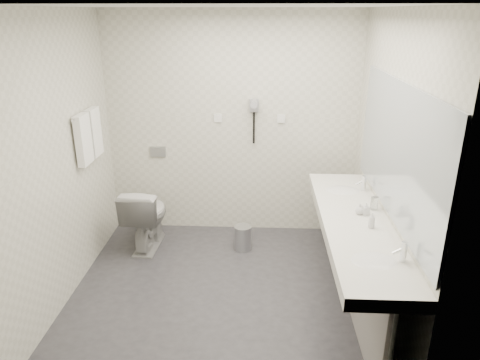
{
  "coord_description": "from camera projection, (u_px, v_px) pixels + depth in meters",
  "views": [
    {
      "loc": [
        0.33,
        -3.59,
        2.47
      ],
      "look_at": [
        0.15,
        0.15,
        1.05
      ],
      "focal_mm": 33.52,
      "sensor_mm": 36.0,
      "label": 1
    }
  ],
  "objects": [
    {
      "name": "floor",
      "position": [
        223.0,
        289.0,
        4.24
      ],
      "size": [
        2.8,
        2.8,
        0.0
      ],
      "primitive_type": "plane",
      "color": "#2E2D33",
      "rests_on": "ground"
    },
    {
      "name": "ceiling",
      "position": [
        219.0,
        6.0,
        3.35
      ],
      "size": [
        2.8,
        2.8,
        0.0
      ],
      "primitive_type": "plane",
      "rotation": [
        3.14,
        0.0,
        0.0
      ],
      "color": "silver",
      "rests_on": "wall_back"
    },
    {
      "name": "wall_back",
      "position": [
        232.0,
        127.0,
        5.01
      ],
      "size": [
        2.8,
        0.0,
        2.8
      ],
      "primitive_type": "plane",
      "rotation": [
        1.57,
        0.0,
        0.0
      ],
      "color": "beige",
      "rests_on": "floor"
    },
    {
      "name": "wall_front",
      "position": [
        202.0,
        236.0,
        2.58
      ],
      "size": [
        2.8,
        0.0,
        2.8
      ],
      "primitive_type": "plane",
      "rotation": [
        -1.57,
        0.0,
        0.0
      ],
      "color": "beige",
      "rests_on": "floor"
    },
    {
      "name": "wall_left",
      "position": [
        60.0,
        161.0,
        3.86
      ],
      "size": [
        0.0,
        2.6,
        2.6
      ],
      "primitive_type": "plane",
      "rotation": [
        1.57,
        0.0,
        1.57
      ],
      "color": "beige",
      "rests_on": "floor"
    },
    {
      "name": "wall_right",
      "position": [
        389.0,
        167.0,
        3.73
      ],
      "size": [
        0.0,
        2.6,
        2.6
      ],
      "primitive_type": "plane",
      "rotation": [
        1.57,
        0.0,
        -1.57
      ],
      "color": "beige",
      "rests_on": "floor"
    },
    {
      "name": "vanity_counter",
      "position": [
        355.0,
        225.0,
        3.72
      ],
      "size": [
        0.55,
        2.2,
        0.1
      ],
      "primitive_type": "cube",
      "color": "silver",
      "rests_on": "floor"
    },
    {
      "name": "vanity_panel",
      "position": [
        353.0,
        269.0,
        3.87
      ],
      "size": [
        0.03,
        2.15,
        0.75
      ],
      "primitive_type": "cube",
      "color": "gray",
      "rests_on": "floor"
    },
    {
      "name": "vanity_post_near",
      "position": [
        388.0,
        356.0,
        2.9
      ],
      "size": [
        0.06,
        0.06,
        0.75
      ],
      "primitive_type": "cylinder",
      "color": "silver",
      "rests_on": "floor"
    },
    {
      "name": "vanity_post_far",
      "position": [
        338.0,
        217.0,
        4.84
      ],
      "size": [
        0.06,
        0.06,
        0.75
      ],
      "primitive_type": "cylinder",
      "color": "silver",
      "rests_on": "floor"
    },
    {
      "name": "mirror",
      "position": [
        396.0,
        151.0,
        3.48
      ],
      "size": [
        0.02,
        2.2,
        1.05
      ],
      "primitive_type": "cube",
      "color": "#B2BCC6",
      "rests_on": "wall_right"
    },
    {
      "name": "basin_near",
      "position": [
        373.0,
        263.0,
        3.1
      ],
      "size": [
        0.4,
        0.31,
        0.05
      ],
      "primitive_type": "ellipsoid",
      "color": "white",
      "rests_on": "vanity_counter"
    },
    {
      "name": "basin_far",
      "position": [
        342.0,
        192.0,
        4.31
      ],
      "size": [
        0.4,
        0.31,
        0.05
      ],
      "primitive_type": "ellipsoid",
      "color": "white",
      "rests_on": "vanity_counter"
    },
    {
      "name": "faucet_near",
      "position": [
        404.0,
        252.0,
        3.06
      ],
      "size": [
        0.04,
        0.04,
        0.15
      ],
      "primitive_type": "cylinder",
      "color": "silver",
      "rests_on": "vanity_counter"
    },
    {
      "name": "faucet_far",
      "position": [
        364.0,
        183.0,
        4.27
      ],
      "size": [
        0.04,
        0.04,
        0.15
      ],
      "primitive_type": "cylinder",
      "color": "silver",
      "rests_on": "vanity_counter"
    },
    {
      "name": "soap_bottle_a",
      "position": [
        366.0,
        209.0,
        3.77
      ],
      "size": [
        0.06,
        0.06,
        0.11
      ],
      "primitive_type": "imported",
      "rotation": [
        0.0,
        0.0,
        0.26
      ],
      "color": "white",
      "rests_on": "vanity_counter"
    },
    {
      "name": "soap_bottle_b",
      "position": [
        360.0,
        209.0,
        3.79
      ],
      "size": [
        0.09,
        0.09,
        0.09
      ],
      "primitive_type": "imported",
      "rotation": [
        0.0,
        0.0,
        -0.17
      ],
      "color": "white",
      "rests_on": "vanity_counter"
    },
    {
      "name": "soap_bottle_c",
      "position": [
        372.0,
        220.0,
        3.54
      ],
      "size": [
        0.06,
        0.06,
        0.13
      ],
      "primitive_type": "imported",
      "rotation": [
        0.0,
        0.0,
        0.11
      ],
      "color": "white",
      "rests_on": "vanity_counter"
    },
    {
      "name": "glass_left",
      "position": [
        374.0,
        203.0,
        3.87
      ],
      "size": [
        0.08,
        0.08,
        0.12
      ],
      "primitive_type": "cylinder",
      "rotation": [
        0.0,
        0.0,
        -0.43
      ],
      "color": "silver",
      "rests_on": "vanity_counter"
    },
    {
      "name": "toilet",
      "position": [
        146.0,
        216.0,
        4.9
      ],
      "size": [
        0.44,
        0.73,
        0.72
      ],
      "primitive_type": "imported",
      "rotation": [
        0.0,
        0.0,
        3.09
      ],
      "color": "white",
      "rests_on": "floor"
    },
    {
      "name": "flush_plate",
      "position": [
        158.0,
        152.0,
        5.14
      ],
      "size": [
        0.18,
        0.02,
        0.12
      ],
      "primitive_type": "cube",
      "color": "#B2B5BA",
      "rests_on": "wall_back"
    },
    {
      "name": "pedal_bin",
      "position": [
        243.0,
        238.0,
        4.9
      ],
      "size": [
        0.25,
        0.25,
        0.26
      ],
      "primitive_type": "cylinder",
      "rotation": [
        0.0,
        0.0,
        0.42
      ],
      "color": "#B2B5BA",
      "rests_on": "floor"
    },
    {
      "name": "bin_lid",
      "position": [
        243.0,
        227.0,
        4.85
      ],
      "size": [
        0.19,
        0.19,
        0.02
      ],
      "primitive_type": "cylinder",
      "color": "#B2B5BA",
      "rests_on": "pedal_bin"
    },
    {
      "name": "towel_rail",
      "position": [
        85.0,
        113.0,
        4.27
      ],
      "size": [
        0.02,
        0.62,
        0.02
      ],
      "primitive_type": "cylinder",
      "rotation": [
        1.57,
        0.0,
        0.0
      ],
      "color": "silver",
      "rests_on": "wall_left"
    },
    {
      "name": "towel_near",
      "position": [
        83.0,
        140.0,
        4.21
      ],
      "size": [
        0.07,
        0.24,
        0.48
      ],
      "primitive_type": "cube",
      "color": "white",
      "rests_on": "towel_rail"
    },
    {
      "name": "towel_far",
      "position": [
        94.0,
        132.0,
        4.47
      ],
      "size": [
        0.07,
        0.24,
        0.48
      ],
      "primitive_type": "cube",
      "color": "white",
      "rests_on": "towel_rail"
    },
    {
      "name": "dryer_cradle",
      "position": [
        254.0,
        105.0,
        4.88
      ],
      "size": [
        0.1,
        0.04,
        0.14
      ],
      "primitive_type": "cube",
      "color": "#929298",
      "rests_on": "wall_back"
    },
    {
      "name": "dryer_barrel",
      "position": [
        254.0,
        104.0,
        4.81
      ],
      "size": [
        0.08,
        0.14,
        0.08
      ],
      "primitive_type": "cylinder",
      "rotation": [
        1.57,
        0.0,
        0.0
      ],
      "color": "#929298",
      "rests_on": "dryer_cradle"
    },
    {
      "name": "dryer_cord",
      "position": [
        254.0,
        128.0,
        4.96
      ],
      "size": [
        0.02,
        0.02,
        0.35
      ],
      "primitive_type": "cylinder",
      "color": "black",
      "rests_on": "dryer_cradle"
    },
    {
      "name": "switch_plate_a",
      "position": [
        218.0,
        118.0,
        4.97
      ],
      "size": [
        0.09,
        0.02,
        0.09
      ],
      "primitive_type": "cube",
      "color": "white",
      "rests_on": "wall_back"
    },
    {
      "name": "switch_plate_b",
      "position": [
        281.0,
        119.0,
        4.94
      ],
      "size": [
        0.09,
        0.02,
        0.09
      ],
      "primitive_type": "cube",
      "color": "white",
      "rests_on": "wall_back"
    }
  ]
}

